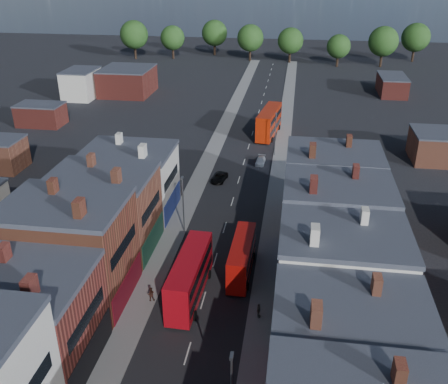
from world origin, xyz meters
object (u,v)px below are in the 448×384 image
(bus_1, at_px, (242,257))
(ped_3, at_px, (259,310))
(bus_0, at_px, (190,276))
(bus_2, at_px, (269,122))
(car_2, at_px, (219,178))
(car_3, at_px, (260,161))
(ped_1, at_px, (151,294))

(bus_1, relative_size, ped_3, 5.91)
(bus_1, bearing_deg, bus_0, -132.77)
(bus_2, bearing_deg, bus_0, -87.52)
(car_2, distance_m, car_3, 10.40)
(bus_1, relative_size, ped_1, 5.99)
(bus_2, xyz_separation_m, ped_1, (-8.88, -56.09, -2.01))
(car_2, relative_size, ped_3, 2.63)
(bus_2, xyz_separation_m, car_3, (-0.40, -15.50, -2.40))
(car_3, bearing_deg, ped_3, -82.27)
(ped_3, bearing_deg, bus_2, 10.51)
(car_2, distance_m, ped_1, 32.25)
(bus_1, distance_m, ped_1, 11.28)
(car_2, bearing_deg, bus_2, 82.68)
(car_2, bearing_deg, bus_0, -79.06)
(bus_1, height_order, car_3, bus_1)
(bus_2, bearing_deg, ped_1, -91.42)
(bus_0, bearing_deg, car_2, 94.83)
(ped_1, height_order, ped_3, ped_3)
(bus_0, relative_size, car_2, 2.66)
(bus_1, bearing_deg, car_3, 91.86)
(bus_0, relative_size, ped_3, 7.00)
(car_2, height_order, ped_3, ped_3)
(bus_2, bearing_deg, car_3, -83.92)
(bus_1, bearing_deg, bus_2, 91.11)
(car_2, xyz_separation_m, ped_1, (-2.37, -32.16, 0.33))
(bus_0, height_order, bus_1, bus_0)
(bus_2, distance_m, ped_1, 56.83)
(bus_0, distance_m, ped_1, 4.60)
(car_2, xyz_separation_m, ped_3, (9.29, -33.18, 0.34))
(car_2, bearing_deg, bus_1, -67.53)
(bus_1, bearing_deg, car_2, 105.54)
(bus_2, xyz_separation_m, car_2, (-6.51, -23.93, -2.34))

